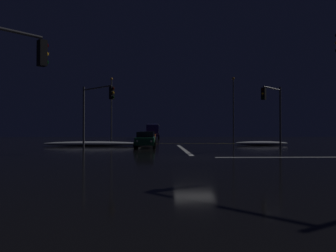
% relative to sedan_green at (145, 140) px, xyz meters
% --- Properties ---
extents(ground, '(120.00, 120.00, 0.10)m').
position_rel_sedan_green_xyz_m(ground, '(3.59, -10.98, -0.85)').
color(ground, black).
extents(stop_line_north, '(0.35, 15.09, 0.01)m').
position_rel_sedan_green_xyz_m(stop_line_north, '(3.59, -2.20, -0.80)').
color(stop_line_north, white).
rests_on(stop_line_north, ground).
extents(centre_line_ns, '(22.00, 0.15, 0.01)m').
position_rel_sedan_green_xyz_m(centre_line_ns, '(3.59, 9.40, -0.80)').
color(centre_line_ns, yellow).
rests_on(centre_line_ns, ground).
extents(crosswalk_bar_east, '(15.09, 0.40, 0.01)m').
position_rel_sedan_green_xyz_m(crosswalk_bar_east, '(12.47, -10.98, -0.80)').
color(crosswalk_bar_east, white).
rests_on(crosswalk_bar_east, ground).
extents(snow_bank_left_curb, '(10.66, 1.50, 0.50)m').
position_rel_sedan_green_xyz_m(snow_bank_left_curb, '(-5.99, 3.69, -0.55)').
color(snow_bank_left_curb, white).
rests_on(snow_bank_left_curb, ground).
extents(snow_bank_right_curb, '(6.13, 1.50, 0.46)m').
position_rel_sedan_green_xyz_m(snow_bank_right_curb, '(13.17, 4.85, -0.57)').
color(snow_bank_right_curb, white).
rests_on(snow_bank_right_curb, ground).
extents(sedan_green, '(2.02, 4.33, 1.57)m').
position_rel_sedan_green_xyz_m(sedan_green, '(0.00, 0.00, 0.00)').
color(sedan_green, '#14512D').
rests_on(sedan_green, ground).
extents(sedan_gray, '(2.02, 4.33, 1.57)m').
position_rel_sedan_green_xyz_m(sedan_gray, '(-0.02, 6.76, 0.00)').
color(sedan_gray, slate).
rests_on(sedan_gray, ground).
extents(sedan_silver, '(2.02, 4.33, 1.57)m').
position_rel_sedan_green_xyz_m(sedan_silver, '(-0.45, 13.18, 0.00)').
color(sedan_silver, '#B7B7BC').
rests_on(sedan_silver, ground).
extents(sedan_orange, '(2.02, 4.33, 1.57)m').
position_rel_sedan_green_xyz_m(sedan_orange, '(-0.10, 19.30, 0.00)').
color(sedan_orange, '#C66014').
rests_on(sedan_orange, ground).
extents(sedan_red, '(2.02, 4.33, 1.57)m').
position_rel_sedan_green_xyz_m(sedan_red, '(-0.13, 25.85, 0.00)').
color(sedan_red, maroon).
rests_on(sedan_red, ground).
extents(box_truck, '(2.68, 8.28, 3.08)m').
position_rel_sedan_green_xyz_m(box_truck, '(0.12, 33.47, 0.91)').
color(box_truck, navy).
rests_on(box_truck, ground).
extents(traffic_signal_nw, '(3.36, 3.36, 5.75)m').
position_rel_sedan_green_xyz_m(traffic_signal_nw, '(-4.23, -3.16, 3.19)').
color(traffic_signal_nw, '#4C4C51').
rests_on(traffic_signal_nw, ground).
extents(traffic_signal_ne, '(2.71, 2.71, 5.81)m').
position_rel_sedan_green_xyz_m(traffic_signal_ne, '(11.71, -2.86, 3.18)').
color(traffic_signal_ne, '#4C4C51').
rests_on(traffic_signal_ne, ground).
extents(streetlamp_left_far, '(0.44, 0.44, 10.22)m').
position_rel_sedan_green_xyz_m(streetlamp_left_far, '(-6.29, 19.40, 5.01)').
color(streetlamp_left_far, '#424247').
rests_on(streetlamp_left_far, ground).
extents(streetlamp_right_far, '(0.44, 0.44, 10.40)m').
position_rel_sedan_green_xyz_m(streetlamp_right_far, '(13.47, 19.40, 5.11)').
color(streetlamp_right_far, '#424247').
rests_on(streetlamp_right_far, ground).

